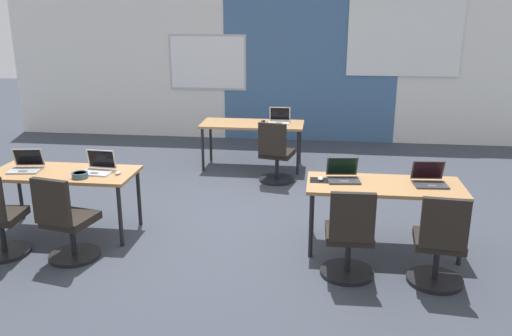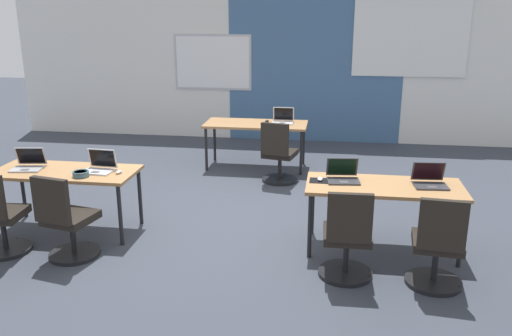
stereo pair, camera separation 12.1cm
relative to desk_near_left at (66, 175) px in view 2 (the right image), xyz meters
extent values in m
plane|color=#383D47|center=(1.75, 0.60, -0.66)|extent=(24.00, 24.00, 0.00)
cube|color=silver|center=(1.75, 4.80, 0.74)|extent=(10.00, 0.20, 2.80)
cube|color=#42668E|center=(2.57, 4.69, 0.74)|extent=(3.22, 0.01, 2.80)
cube|color=#B7B7BC|center=(0.65, 4.69, 0.80)|extent=(1.48, 0.02, 1.04)
cube|color=white|center=(0.65, 4.68, 0.80)|extent=(1.40, 0.02, 0.96)
cube|color=white|center=(4.25, 4.67, 1.29)|extent=(2.00, 0.02, 1.39)
cube|color=#A37547|center=(0.00, 0.00, 0.04)|extent=(1.60, 0.70, 0.04)
cylinder|color=black|center=(0.74, -0.30, -0.32)|extent=(0.04, 0.04, 0.68)
cylinder|color=black|center=(-0.74, 0.30, -0.32)|extent=(0.04, 0.04, 0.68)
cylinder|color=black|center=(0.74, 0.30, -0.32)|extent=(0.04, 0.04, 0.68)
cube|color=#A37547|center=(3.50, 0.00, 0.04)|extent=(1.60, 0.70, 0.04)
cylinder|color=black|center=(2.76, -0.30, -0.32)|extent=(0.04, 0.04, 0.68)
cylinder|color=black|center=(4.24, -0.30, -0.32)|extent=(0.04, 0.04, 0.68)
cylinder|color=black|center=(2.76, 0.30, -0.32)|extent=(0.04, 0.04, 0.68)
cylinder|color=black|center=(4.24, 0.30, -0.32)|extent=(0.04, 0.04, 0.68)
cube|color=#A37547|center=(1.75, 2.80, 0.04)|extent=(1.60, 0.70, 0.04)
cylinder|color=black|center=(1.01, 2.50, -0.32)|extent=(0.04, 0.04, 0.68)
cylinder|color=black|center=(2.49, 2.50, -0.32)|extent=(0.04, 0.04, 0.68)
cylinder|color=black|center=(1.01, 3.10, -0.32)|extent=(0.04, 0.04, 0.68)
cylinder|color=black|center=(2.49, 3.10, -0.32)|extent=(0.04, 0.04, 0.68)
cube|color=silver|center=(0.39, -0.02, 0.07)|extent=(0.35, 0.25, 0.02)
cube|color=#4C4C4F|center=(0.39, -0.07, 0.08)|extent=(0.09, 0.07, 0.00)
cube|color=silver|center=(0.40, 0.12, 0.19)|extent=(0.33, 0.07, 0.22)
cube|color=black|center=(0.40, 0.11, 0.19)|extent=(0.30, 0.06, 0.19)
ellipsoid|color=#B2B2B7|center=(0.64, -0.02, 0.08)|extent=(0.07, 0.10, 0.03)
cylinder|color=black|center=(0.35, -0.62, -0.64)|extent=(0.52, 0.52, 0.04)
cylinder|color=black|center=(0.35, -0.62, -0.45)|extent=(0.06, 0.06, 0.34)
cube|color=black|center=(0.35, -0.62, -0.24)|extent=(0.52, 0.52, 0.08)
cube|color=black|center=(0.30, -0.86, 0.03)|extent=(0.40, 0.14, 0.46)
sphere|color=black|center=(0.40, -0.39, -0.64)|extent=(0.04, 0.04, 0.04)
sphere|color=black|center=(0.55, -0.73, -0.64)|extent=(0.04, 0.04, 0.04)
sphere|color=black|center=(0.12, -0.64, -0.64)|extent=(0.04, 0.04, 0.04)
cube|color=#333338|center=(3.08, 0.03, 0.07)|extent=(0.35, 0.27, 0.02)
cube|color=#4C4C4F|center=(3.09, -0.02, 0.08)|extent=(0.10, 0.07, 0.00)
cube|color=#333338|center=(3.06, 0.18, 0.18)|extent=(0.34, 0.11, 0.21)
cube|color=black|center=(3.06, 0.18, 0.18)|extent=(0.30, 0.10, 0.19)
cube|color=black|center=(2.84, 0.04, 0.06)|extent=(0.22, 0.19, 0.00)
ellipsoid|color=silver|center=(2.84, 0.04, 0.08)|extent=(0.06, 0.10, 0.03)
cylinder|color=black|center=(3.12, -0.63, -0.64)|extent=(0.52, 0.52, 0.04)
cylinder|color=black|center=(3.12, -0.63, -0.45)|extent=(0.06, 0.06, 0.34)
cube|color=black|center=(3.12, -0.63, -0.24)|extent=(0.45, 0.45, 0.08)
cube|color=black|center=(3.13, -0.88, 0.03)|extent=(0.40, 0.07, 0.46)
sphere|color=black|center=(3.12, -0.40, -0.64)|extent=(0.04, 0.04, 0.04)
sphere|color=black|center=(3.35, -0.70, -0.64)|extent=(0.04, 0.04, 0.04)
sphere|color=black|center=(2.90, -0.71, -0.64)|extent=(0.04, 0.04, 0.04)
cube|color=#9E9EA3|center=(-0.43, -0.05, 0.07)|extent=(0.36, 0.28, 0.02)
cube|color=#4C4C4F|center=(-0.42, -0.10, 0.08)|extent=(0.10, 0.07, 0.00)
cube|color=#9E9EA3|center=(-0.45, 0.10, 0.18)|extent=(0.34, 0.13, 0.21)
cube|color=black|center=(-0.45, 0.09, 0.18)|extent=(0.30, 0.11, 0.18)
cylinder|color=black|center=(-0.41, -0.63, -0.64)|extent=(0.52, 0.52, 0.04)
cylinder|color=black|center=(-0.41, -0.63, -0.45)|extent=(0.06, 0.06, 0.34)
cube|color=black|center=(-0.41, -0.63, -0.24)|extent=(0.47, 0.47, 0.08)
sphere|color=black|center=(-0.43, -0.40, -0.64)|extent=(0.04, 0.04, 0.04)
sphere|color=black|center=(-0.18, -0.69, -0.64)|extent=(0.04, 0.04, 0.04)
cube|color=#333338|center=(3.96, 0.00, 0.07)|extent=(0.35, 0.26, 0.02)
cube|color=#4C4C4F|center=(3.96, -0.05, 0.08)|extent=(0.09, 0.07, 0.00)
cube|color=#333338|center=(3.95, 0.15, 0.18)|extent=(0.33, 0.10, 0.21)
cube|color=black|center=(3.95, 0.15, 0.18)|extent=(0.30, 0.09, 0.18)
cylinder|color=black|center=(3.93, -0.69, -0.64)|extent=(0.52, 0.52, 0.04)
cylinder|color=black|center=(3.93, -0.69, -0.45)|extent=(0.06, 0.06, 0.34)
cube|color=black|center=(3.93, -0.69, -0.24)|extent=(0.48, 0.48, 0.08)
cube|color=black|center=(3.91, -0.94, 0.03)|extent=(0.40, 0.10, 0.46)
sphere|color=black|center=(3.96, -0.45, -0.64)|extent=(0.04, 0.04, 0.04)
sphere|color=black|center=(4.15, -0.78, -0.64)|extent=(0.04, 0.04, 0.04)
sphere|color=black|center=(3.71, -0.74, -0.64)|extent=(0.04, 0.04, 0.04)
cube|color=silver|center=(2.17, 2.84, 0.07)|extent=(0.33, 0.23, 0.02)
cube|color=#4C4C4F|center=(2.17, 2.79, 0.08)|extent=(0.09, 0.06, 0.00)
cube|color=silver|center=(2.17, 2.97, 0.19)|extent=(0.33, 0.05, 0.22)
cube|color=black|center=(2.17, 2.97, 0.19)|extent=(0.30, 0.04, 0.19)
ellipsoid|color=black|center=(1.91, 2.90, 0.08)|extent=(0.08, 0.11, 0.03)
cylinder|color=black|center=(2.20, 2.15, -0.64)|extent=(0.52, 0.52, 0.04)
cylinder|color=black|center=(2.20, 2.15, -0.45)|extent=(0.06, 0.06, 0.34)
cube|color=black|center=(2.20, 2.15, -0.24)|extent=(0.52, 0.52, 0.08)
cube|color=black|center=(2.15, 1.90, 0.03)|extent=(0.40, 0.14, 0.46)
sphere|color=black|center=(2.25, 2.38, -0.64)|extent=(0.04, 0.04, 0.04)
sphere|color=black|center=(2.40, 2.03, -0.64)|extent=(0.04, 0.04, 0.04)
sphere|color=black|center=(1.97, 2.12, -0.64)|extent=(0.04, 0.04, 0.04)
cylinder|color=#3D6070|center=(0.28, -0.19, 0.09)|extent=(0.17, 0.17, 0.05)
torus|color=#3D6070|center=(0.28, -0.19, 0.11)|extent=(0.18, 0.18, 0.02)
cylinder|color=#B26628|center=(0.28, -0.19, 0.11)|extent=(0.14, 0.14, 0.01)
camera|label=1|loc=(2.83, -5.34, 1.82)|focal=37.42mm
camera|label=2|loc=(2.95, -5.33, 1.82)|focal=37.42mm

